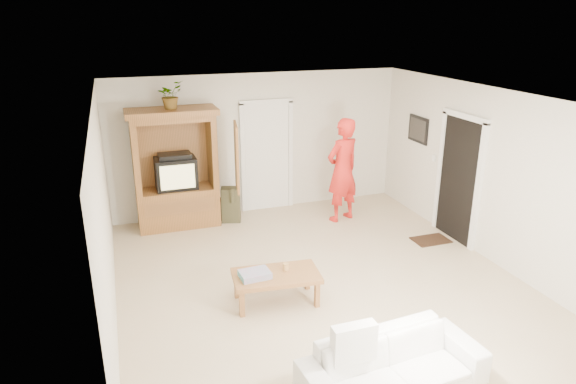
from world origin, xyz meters
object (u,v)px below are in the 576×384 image
(coffee_table, at_px, (276,277))
(man, at_px, (343,170))
(armoire, at_px, (177,176))
(sofa, at_px, (393,366))

(coffee_table, bearing_deg, man, 55.32)
(man, distance_m, coffee_table, 3.16)
(armoire, distance_m, man, 2.93)
(sofa, xyz_separation_m, coffee_table, (-0.61, 1.96, 0.09))
(armoire, relative_size, sofa, 1.12)
(armoire, distance_m, coffee_table, 3.23)
(man, bearing_deg, coffee_table, 30.48)
(man, height_order, coffee_table, man)
(sofa, height_order, coffee_table, sofa)
(sofa, bearing_deg, man, 67.29)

